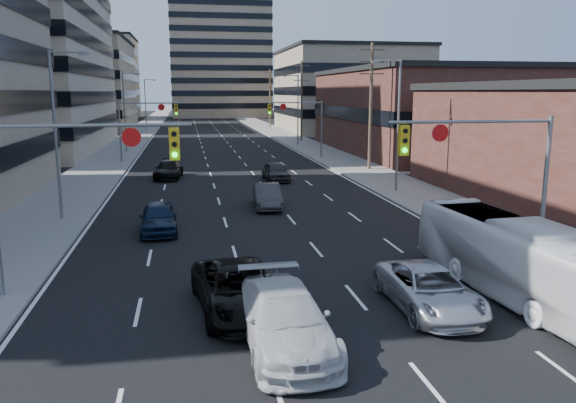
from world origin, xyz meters
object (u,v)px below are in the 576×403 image
Objects in this scene: white_van at (285,319)px; sedan_blue at (158,218)px; silver_suv at (429,289)px; transit_bus at (514,257)px; black_pickup at (238,289)px.

white_van is 1.26× the size of sedan_blue.
sedan_blue is (-8.99, 11.87, 0.06)m from silver_suv.
white_van is 5.32m from silver_suv.
transit_bus is at bearing 15.12° from white_van.
sedan_blue is at bearing 99.25° from black_pickup.
transit_bus reaches higher than silver_suv.
white_van is at bearing -75.32° from black_pickup.
white_van reaches higher than silver_suv.
transit_bus is 16.66m from sedan_blue.
silver_suv is at bearing -55.16° from sedan_blue.
transit_bus is (8.37, 2.51, 0.54)m from white_van.
transit_bus is (9.39, -0.20, 0.60)m from black_pickup.
transit_bus reaches higher than white_van.
silver_suv is at bearing -14.39° from black_pickup.
white_van is at bearing -160.33° from silver_suv.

